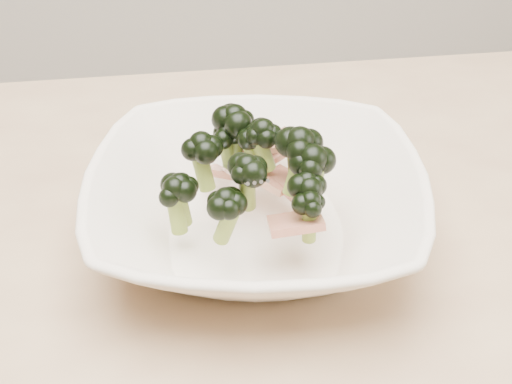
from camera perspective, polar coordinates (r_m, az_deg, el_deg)
The scene contains 2 objects.
dining_table at distance 0.68m, azimuth -7.02°, elevation -13.07°, with size 1.20×0.80×0.75m.
broccoli_dish at distance 0.62m, azimuth -0.02°, elevation -0.71°, with size 0.33×0.33×0.12m.
Camera 1 is at (0.01, -0.46, 1.15)m, focal length 50.00 mm.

